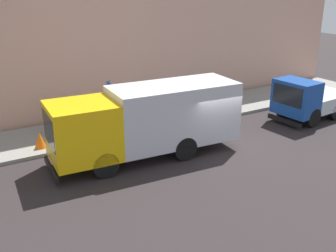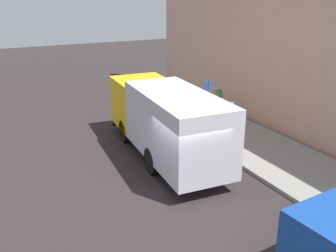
{
  "view_description": "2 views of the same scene",
  "coord_description": "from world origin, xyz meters",
  "views": [
    {
      "loc": [
        -12.98,
        10.07,
        7.1
      ],
      "look_at": [
        0.68,
        1.99,
        1.26
      ],
      "focal_mm": 42.03,
      "sensor_mm": 36.0,
      "label": 1
    },
    {
      "loc": [
        -5.66,
        -10.16,
        6.63
      ],
      "look_at": [
        0.77,
        2.5,
        1.51
      ],
      "focal_mm": 40.25,
      "sensor_mm": 36.0,
      "label": 2
    }
  ],
  "objects": [
    {
      "name": "ground",
      "position": [
        0.0,
        0.0,
        0.0
      ],
      "size": [
        80.0,
        80.0,
        0.0
      ],
      "primitive_type": "plane",
      "color": "#2C2526"
    },
    {
      "name": "sidewalk",
      "position": [
        4.86,
        0.0,
        0.08
      ],
      "size": [
        3.73,
        30.0,
        0.16
      ],
      "primitive_type": "cube",
      "color": "gray",
      "rests_on": "ground"
    },
    {
      "name": "building_facade",
      "position": [
        7.23,
        0.0,
        4.73
      ],
      "size": [
        0.5,
        30.0,
        9.45
      ],
      "primitive_type": "cube",
      "color": "#D39F8A",
      "rests_on": "ground"
    },
    {
      "name": "large_utility_truck",
      "position": [
        0.81,
        2.89,
        1.7
      ],
      "size": [
        2.86,
        8.24,
        3.05
      ],
      "rotation": [
        0.0,
        0.0,
        -0.06
      ],
      "color": "yellow",
      "rests_on": "ground"
    },
    {
      "name": "small_flatbed_truck",
      "position": [
        0.75,
        -6.88,
        1.09
      ],
      "size": [
        2.54,
        4.85,
        2.31
      ],
      "rotation": [
        0.0,
        0.0,
        0.08
      ],
      "color": "#16459E",
      "rests_on": "ground"
    },
    {
      "name": "pedestrian_walking",
      "position": [
        3.53,
        5.51,
        1.01
      ],
      "size": [
        0.46,
        0.46,
        1.59
      ],
      "rotation": [
        0.0,
        0.0,
        5.41
      ],
      "color": "black",
      "rests_on": "sidewalk"
    },
    {
      "name": "pedestrian_standing",
      "position": [
        4.35,
        3.15,
        1.07
      ],
      "size": [
        0.48,
        0.48,
        1.72
      ],
      "rotation": [
        0.0,
        0.0,
        0.57
      ],
      "color": "#53464C",
      "rests_on": "sidewalk"
    },
    {
      "name": "pedestrian_third",
      "position": [
        5.58,
        5.99,
        1.03
      ],
      "size": [
        0.53,
        0.53,
        1.65
      ],
      "rotation": [
        0.0,
        0.0,
        4.05
      ],
      "color": "#413450",
      "rests_on": "sidewalk"
    },
    {
      "name": "traffic_cone_orange",
      "position": [
        3.74,
        6.76,
        0.52
      ],
      "size": [
        0.51,
        0.51,
        0.72
      ],
      "primitive_type": "cone",
      "color": "orange",
      "rests_on": "sidewalk"
    },
    {
      "name": "street_sign_post",
      "position": [
        3.32,
        3.54,
        1.78
      ],
      "size": [
        0.44,
        0.08,
        2.75
      ],
      "color": "#4C5156",
      "rests_on": "sidewalk"
    }
  ]
}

